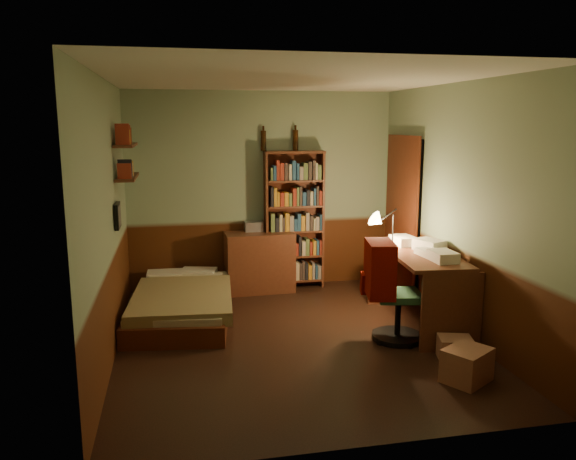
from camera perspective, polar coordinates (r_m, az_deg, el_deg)
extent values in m
cube|color=black|center=(5.87, 0.50, -11.15)|extent=(3.50, 4.00, 0.02)
cube|color=silver|center=(5.46, 0.54, 15.25)|extent=(3.50, 4.00, 0.02)
cube|color=gray|center=(7.48, -2.70, 3.99)|extent=(3.50, 0.02, 2.60)
cube|color=gray|center=(5.44, -17.94, 0.89)|extent=(0.02, 4.00, 2.60)
cube|color=gray|center=(6.13, 16.84, 2.02)|extent=(0.02, 4.00, 2.60)
cube|color=gray|center=(3.62, 7.18, -3.47)|extent=(3.50, 0.02, 2.60)
cube|color=black|center=(7.31, 11.64, 1.25)|extent=(0.06, 0.90, 2.00)
cube|color=#481C0E|center=(7.30, 11.39, 1.24)|extent=(0.02, 0.98, 2.08)
cube|color=olive|center=(6.54, -10.71, -6.28)|extent=(1.26, 2.03, 0.57)
cube|color=#522818|center=(7.39, -2.91, -3.25)|extent=(0.90, 0.47, 0.79)
cube|color=#B2B2B7|center=(7.41, -3.52, 0.38)|extent=(0.24, 0.18, 0.13)
cube|color=#522818|center=(7.45, 0.67, 0.99)|extent=(0.80, 0.31, 1.83)
cylinder|color=black|center=(7.38, -2.51, 9.05)|extent=(0.09, 0.09, 0.26)
cylinder|color=black|center=(7.46, 0.77, 9.11)|extent=(0.08, 0.08, 0.27)
cube|color=#522818|center=(6.32, 13.13, -5.80)|extent=(0.78, 1.59, 0.82)
cube|color=silver|center=(6.28, 14.17, -1.50)|extent=(0.32, 0.37, 0.12)
cone|color=black|center=(6.44, 10.64, 1.20)|extent=(0.23, 0.23, 0.62)
cube|color=#2B5F3E|center=(5.82, 11.18, -6.42)|extent=(0.55, 0.51, 0.97)
cube|color=#870C00|center=(5.54, 9.71, 0.83)|extent=(0.39, 0.52, 0.55)
cube|color=#522818|center=(6.47, -16.00, 5.19)|extent=(0.20, 0.90, 0.03)
cube|color=#522818|center=(6.45, -16.16, 8.29)|extent=(0.20, 0.90, 0.03)
cube|color=black|center=(6.03, -16.93, 1.40)|extent=(0.04, 0.32, 0.26)
cube|color=#A06951|center=(5.18, 17.71, -12.93)|extent=(0.49, 0.47, 0.29)
cube|color=#A06951|center=(5.60, 16.61, -11.47)|extent=(0.36, 0.32, 0.21)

